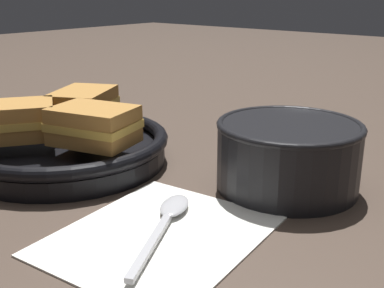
{
  "coord_description": "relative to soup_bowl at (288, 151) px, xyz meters",
  "views": [
    {
      "loc": [
        -0.39,
        -0.33,
        0.23
      ],
      "look_at": [
        0.05,
        0.03,
        0.04
      ],
      "focal_mm": 45.0,
      "sensor_mm": 36.0,
      "label": 1
    }
  ],
  "objects": [
    {
      "name": "sandwich_near_right",
      "position": [
        -0.12,
        0.21,
        0.02
      ],
      "size": [
        0.1,
        0.12,
        0.05
      ],
      "rotation": [
        0.0,
        0.0,
        6.54
      ],
      "color": "#B27A38",
      "rests_on": "skillet"
    },
    {
      "name": "napkin",
      "position": [
        -0.18,
        0.03,
        -0.04
      ],
      "size": [
        0.22,
        0.19,
        0.0
      ],
      "color": "white",
      "rests_on": "ground_plane"
    },
    {
      "name": "sandwich_near_left",
      "position": [
        -0.17,
        0.3,
        0.02
      ],
      "size": [
        0.12,
        0.12,
        0.05
      ],
      "rotation": [
        0.0,
        0.0,
        4.12
      ],
      "color": "#B27A38",
      "rests_on": "skillet"
    },
    {
      "name": "ground_plane",
      "position": [
        -0.09,
        0.08,
        -0.05
      ],
      "size": [
        4.0,
        4.0,
        0.0
      ],
      "primitive_type": "plane",
      "color": "#47382D"
    },
    {
      "name": "sandwich_far_left",
      "position": [
        -0.06,
        0.3,
        0.02
      ],
      "size": [
        0.12,
        0.11,
        0.05
      ],
      "rotation": [
        0.0,
        0.0,
        8.33
      ],
      "color": "#B27A38",
      "rests_on": "skillet"
    },
    {
      "name": "spoon",
      "position": [
        -0.16,
        0.05,
        -0.04
      ],
      "size": [
        0.16,
        0.09,
        0.01
      ],
      "rotation": [
        0.0,
        0.0,
        0.47
      ],
      "color": "#B7B7BC",
      "rests_on": "napkin"
    },
    {
      "name": "soup_bowl",
      "position": [
        0.0,
        0.0,
        0.0
      ],
      "size": [
        0.17,
        0.17,
        0.08
      ],
      "color": "black",
      "rests_on": "ground_plane"
    },
    {
      "name": "skillet",
      "position": [
        -0.12,
        0.27,
        -0.02
      ],
      "size": [
        0.27,
        0.39,
        0.04
      ],
      "color": "black",
      "rests_on": "ground_plane"
    }
  ]
}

